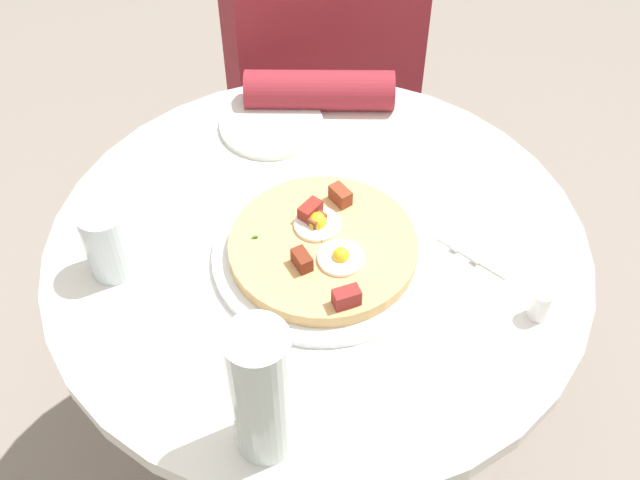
# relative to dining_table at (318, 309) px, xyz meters

# --- Properties ---
(ground_plane) EXTENTS (6.00, 6.00, 0.00)m
(ground_plane) POSITION_rel_dining_table_xyz_m (0.00, 0.00, -0.54)
(ground_plane) COLOR gray
(dining_table) EXTENTS (0.81, 0.81, 0.71)m
(dining_table) POSITION_rel_dining_table_xyz_m (0.00, 0.00, 0.00)
(dining_table) COLOR silver
(dining_table) RESTS_ON ground_plane
(person_seated) EXTENTS (0.40, 0.48, 1.14)m
(person_seated) POSITION_rel_dining_table_xyz_m (0.17, 0.58, -0.04)
(person_seated) COLOR #2D2D33
(person_seated) RESTS_ON ground_plane
(pizza_plate) EXTENTS (0.32, 0.32, 0.01)m
(pizza_plate) POSITION_rel_dining_table_xyz_m (-0.00, -0.03, 0.17)
(pizza_plate) COLOR white
(pizza_plate) RESTS_ON dining_table
(breakfast_pizza) EXTENTS (0.27, 0.27, 0.05)m
(breakfast_pizza) POSITION_rel_dining_table_xyz_m (-0.00, -0.03, 0.19)
(breakfast_pizza) COLOR tan
(breakfast_pizza) RESTS_ON pizza_plate
(bread_plate) EXTENTS (0.18, 0.18, 0.01)m
(bread_plate) POSITION_rel_dining_table_xyz_m (-0.01, 0.28, 0.17)
(bread_plate) COLOR silver
(bread_plate) RESTS_ON dining_table
(napkin) EXTENTS (0.22, 0.21, 0.00)m
(napkin) POSITION_rel_dining_table_xyz_m (0.27, -0.04, 0.17)
(napkin) COLOR white
(napkin) RESTS_ON dining_table
(fork) EXTENTS (0.16, 0.11, 0.00)m
(fork) POSITION_rel_dining_table_xyz_m (0.28, -0.05, 0.17)
(fork) COLOR silver
(fork) RESTS_ON napkin
(knife) EXTENTS (0.16, 0.11, 0.00)m
(knife) POSITION_rel_dining_table_xyz_m (0.26, -0.02, 0.17)
(knife) COLOR silver
(knife) RESTS_ON napkin
(water_glass) EXTENTS (0.07, 0.07, 0.11)m
(water_glass) POSITION_rel_dining_table_xyz_m (-0.29, 0.03, 0.22)
(water_glass) COLOR silver
(water_glass) RESTS_ON dining_table
(water_bottle) EXTENTS (0.07, 0.07, 0.21)m
(water_bottle) POSITION_rel_dining_table_xyz_m (-0.14, -0.29, 0.27)
(water_bottle) COLOR silver
(water_bottle) RESTS_ON dining_table
(salt_shaker) EXTENTS (0.03, 0.03, 0.05)m
(salt_shaker) POSITION_rel_dining_table_xyz_m (0.25, -0.21, 0.19)
(salt_shaker) COLOR white
(salt_shaker) RESTS_ON dining_table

